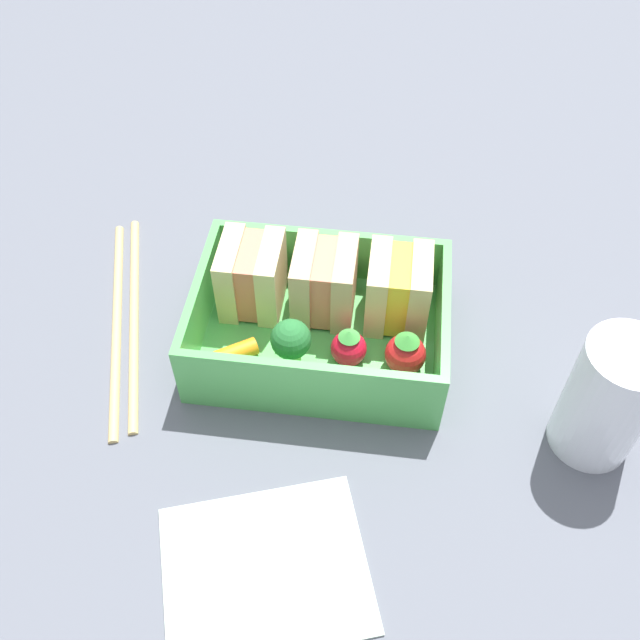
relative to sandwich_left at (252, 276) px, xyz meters
The scene contains 13 objects.
ground_plane 7.72cm from the sandwich_left, 25.14° to the right, with size 120.00×120.00×2.00cm, color #545862.
bento_tray 6.80cm from the sandwich_left, 25.14° to the right, with size 17.83×12.95×1.20cm, color #4DAB51.
bento_rim 5.93cm from the sandwich_left, 25.14° to the right, with size 17.83×12.95×4.34cm.
sandwich_left is the anchor object (origin of this frame).
sandwich_center_left 5.34cm from the sandwich_left, ahead, with size 4.41×5.02×5.54cm.
sandwich_center 10.69cm from the sandwich_left, ahead, with size 4.41×5.02×5.54cm.
carrot_stick_far_left 6.09cm from the sandwich_left, 94.72° to the right, with size 1.28×1.28×3.60cm, color orange.
broccoli_floret 6.64cm from the sandwich_left, 55.76° to the right, with size 2.81×2.81×4.14cm.
strawberry_far_left 9.03cm from the sandwich_left, 31.27° to the right, with size 2.53×2.53×3.13cm.
strawberry_left 12.57cm from the sandwich_left, 22.42° to the right, with size 2.86×2.86×3.46cm.
chopstick_pair 10.54cm from the sandwich_left, 169.09° to the right, with size 7.83×20.93×0.70cm.
drinking_glass 25.51cm from the sandwich_left, 18.95° to the right, with size 5.32×5.32×9.37cm, color white.
folded_napkin 20.62cm from the sandwich_left, 77.72° to the right, with size 11.95×9.90×0.40cm, color silver.
Camera 1 is at (4.18, -32.56, 41.62)cm, focal length 40.00 mm.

